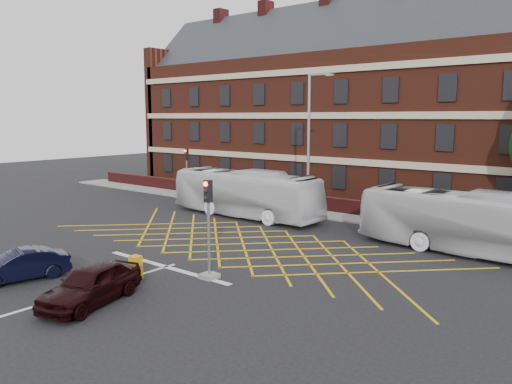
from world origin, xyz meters
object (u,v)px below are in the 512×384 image
Objects in this scene: bus_left at (245,193)px; utility_cabinet at (136,267)px; car_navy at (19,265)px; direction_signs at (203,183)px; bus_right at (474,223)px; car_maroon at (91,284)px; traffic_light_near at (209,238)px; street_lamp at (309,171)px; traffic_light_far at (187,179)px.

utility_cabinet is at bearing -157.14° from bus_left.
direction_signs is at bearing 128.15° from car_navy.
car_navy is 1.80× the size of direction_signs.
bus_right reaches higher than car_maroon.
traffic_light_near is at bearing -144.42° from bus_left.
car_navy is at bearing -98.92° from street_lamp.
car_navy reaches higher than utility_cabinet.
bus_right is at bearing 52.25° from utility_cabinet.
direction_signs is at bearing 67.27° from traffic_light_far.
street_lamp reaches higher than utility_cabinet.
street_lamp reaches higher than bus_left.
car_maroon is at bearing -69.55° from utility_cabinet.
street_lamp reaches higher than traffic_light_near.
utility_cabinet is (-1.07, 2.86, -0.25)m from car_maroon.
bus_left is 13.55m from traffic_light_near.
bus_left is 2.75× the size of traffic_light_far.
street_lamp is at bearing -3.69° from traffic_light_far.
bus_right is at bearing -9.52° from direction_signs.
direction_signs is (-7.73, 3.65, -0.26)m from bus_left.
bus_right is 13.51m from traffic_light_near.
traffic_light_near is (-7.71, -11.09, 0.15)m from bus_right.
street_lamp is (-1.88, 17.64, 2.61)m from car_maroon.
bus_left is at bearing 108.68° from car_navy.
bus_left reaches higher than car_maroon.
bus_left reaches higher than bus_right.
street_lamp is (-10.95, 1.68, 1.74)m from bus_right.
car_maroon reaches higher than car_navy.
traffic_light_near is at bearing -44.45° from direction_signs.
traffic_light_near is 4.26× the size of utility_cabinet.
car_maroon reaches higher than utility_cabinet.
traffic_light_far is 1.94× the size of direction_signs.
traffic_light_far reaches higher than bus_left.
street_lamp is at bearing 104.26° from traffic_light_near.
car_maroon is 4.37× the size of utility_cabinet.
bus_left is 5.34× the size of direction_signs.
direction_signs is (0.57, 1.36, -0.39)m from traffic_light_far.
traffic_light_far reaches higher than utility_cabinet.
traffic_light_near is (7.50, -11.29, 0.13)m from bus_left.
traffic_light_near reaches higher than bus_right.
direction_signs is (-11.98, 2.16, -1.98)m from street_lamp.
utility_cabinet is at bearing -52.93° from direction_signs.
bus_left is 17.30m from car_maroon.
car_maroon is 3.06m from utility_cabinet.
traffic_light_far reaches higher than bus_right.
bus_left is 14.27m from utility_cabinet.
car_navy is at bearing -65.62° from direction_signs.
street_lamp reaches higher than bus_right.
bus_left is 1.01× the size of bus_right.
car_navy is at bearing -173.10° from bus_left.
traffic_light_near is 0.45× the size of street_lamp.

